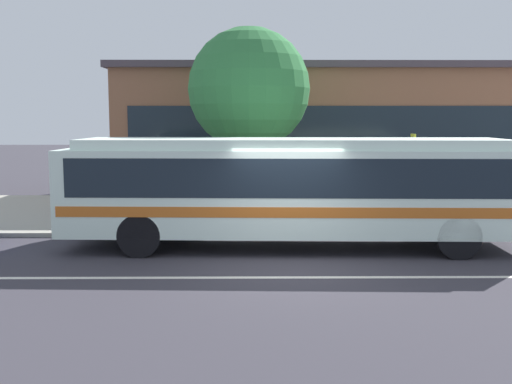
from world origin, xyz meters
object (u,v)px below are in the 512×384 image
at_px(transit_bus, 292,185).
at_px(bus_stop_sign, 412,169).
at_px(pedestrian_waiting_near_sign, 343,188).
at_px(street_tree_near_stop, 249,89).

relative_size(transit_bus, bus_stop_sign, 4.21).
bearing_deg(pedestrian_waiting_near_sign, bus_stop_sign, -36.82).
height_order(pedestrian_waiting_near_sign, bus_stop_sign, bus_stop_sign).
relative_size(transit_bus, pedestrian_waiting_near_sign, 6.56).
height_order(pedestrian_waiting_near_sign, street_tree_near_stop, street_tree_near_stop).
bearing_deg(bus_stop_sign, pedestrian_waiting_near_sign, 143.18).
xyz_separation_m(pedestrian_waiting_near_sign, bus_stop_sign, (1.69, -1.27, 0.69)).
relative_size(pedestrian_waiting_near_sign, street_tree_near_stop, 0.29).
xyz_separation_m(transit_bus, street_tree_near_stop, (-1.07, 4.10, 2.49)).
relative_size(transit_bus, street_tree_near_stop, 1.90).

